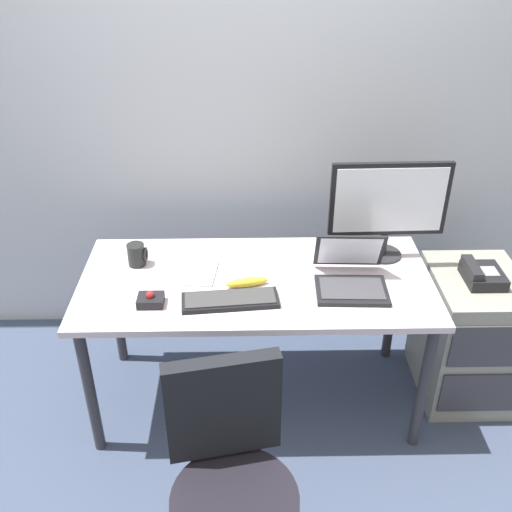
{
  "coord_description": "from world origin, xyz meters",
  "views": [
    {
      "loc": [
        -0.04,
        -2.2,
        2.2
      ],
      "look_at": [
        0.0,
        0.0,
        0.85
      ],
      "focal_mm": 41.17,
      "sensor_mm": 36.0,
      "label": 1
    }
  ],
  "objects_px": {
    "desk_phone": "(482,275)",
    "keyboard": "(230,300)",
    "monitor_main": "(389,204)",
    "laptop": "(351,275)",
    "paper_notepad": "(199,273)",
    "trackball_mouse": "(151,300)",
    "coffee_mug": "(137,255)",
    "office_chair": "(232,496)",
    "banana": "(247,282)",
    "file_cabinet": "(467,335)"
  },
  "relations": [
    {
      "from": "trackball_mouse",
      "to": "paper_notepad",
      "type": "distance_m",
      "value": 0.3
    },
    {
      "from": "desk_phone",
      "to": "coffee_mug",
      "type": "relative_size",
      "value": 1.87
    },
    {
      "from": "trackball_mouse",
      "to": "monitor_main",
      "type": "bearing_deg",
      "value": 19.72
    },
    {
      "from": "office_chair",
      "to": "banana",
      "type": "bearing_deg",
      "value": 85.83
    },
    {
      "from": "coffee_mug",
      "to": "laptop",
      "type": "bearing_deg",
      "value": -11.14
    },
    {
      "from": "office_chair",
      "to": "file_cabinet",
      "type": "bearing_deg",
      "value": 39.39
    },
    {
      "from": "desk_phone",
      "to": "trackball_mouse",
      "type": "distance_m",
      "value": 1.51
    },
    {
      "from": "desk_phone",
      "to": "monitor_main",
      "type": "xyz_separation_m",
      "value": [
        -0.44,
        0.15,
        0.29
      ]
    },
    {
      "from": "monitor_main",
      "to": "banana",
      "type": "bearing_deg",
      "value": -159.03
    },
    {
      "from": "desk_phone",
      "to": "keyboard",
      "type": "relative_size",
      "value": 0.48
    },
    {
      "from": "trackball_mouse",
      "to": "coffee_mug",
      "type": "bearing_deg",
      "value": 107.97
    },
    {
      "from": "monitor_main",
      "to": "coffee_mug",
      "type": "bearing_deg",
      "value": -176.95
    },
    {
      "from": "trackball_mouse",
      "to": "paper_notepad",
      "type": "xyz_separation_m",
      "value": [
        0.19,
        0.23,
        -0.02
      ]
    },
    {
      "from": "keyboard",
      "to": "banana",
      "type": "xyz_separation_m",
      "value": [
        0.07,
        0.12,
        0.01
      ]
    },
    {
      "from": "office_chair",
      "to": "monitor_main",
      "type": "distance_m",
      "value": 1.43
    },
    {
      "from": "desk_phone",
      "to": "trackball_mouse",
      "type": "bearing_deg",
      "value": -171.2
    },
    {
      "from": "banana",
      "to": "keyboard",
      "type": "bearing_deg",
      "value": -120.22
    },
    {
      "from": "monitor_main",
      "to": "paper_notepad",
      "type": "xyz_separation_m",
      "value": [
        -0.87,
        -0.15,
        -0.27
      ]
    },
    {
      "from": "file_cabinet",
      "to": "laptop",
      "type": "bearing_deg",
      "value": -169.33
    },
    {
      "from": "office_chair",
      "to": "banana",
      "type": "distance_m",
      "value": 0.9
    },
    {
      "from": "monitor_main",
      "to": "coffee_mug",
      "type": "height_order",
      "value": "monitor_main"
    },
    {
      "from": "coffee_mug",
      "to": "trackball_mouse",
      "type": "bearing_deg",
      "value": -72.03
    },
    {
      "from": "banana",
      "to": "paper_notepad",
      "type": "bearing_deg",
      "value": 155.54
    },
    {
      "from": "monitor_main",
      "to": "laptop",
      "type": "bearing_deg",
      "value": -127.72
    },
    {
      "from": "desk_phone",
      "to": "monitor_main",
      "type": "height_order",
      "value": "monitor_main"
    },
    {
      "from": "coffee_mug",
      "to": "desk_phone",
      "type": "bearing_deg",
      "value": -3.09
    },
    {
      "from": "keyboard",
      "to": "laptop",
      "type": "distance_m",
      "value": 0.54
    },
    {
      "from": "keyboard",
      "to": "paper_notepad",
      "type": "distance_m",
      "value": 0.27
    },
    {
      "from": "laptop",
      "to": "coffee_mug",
      "type": "relative_size",
      "value": 3.09
    },
    {
      "from": "coffee_mug",
      "to": "paper_notepad",
      "type": "distance_m",
      "value": 0.31
    },
    {
      "from": "laptop",
      "to": "paper_notepad",
      "type": "distance_m",
      "value": 0.68
    },
    {
      "from": "monitor_main",
      "to": "trackball_mouse",
      "type": "xyz_separation_m",
      "value": [
        -1.06,
        -0.38,
        -0.25
      ]
    },
    {
      "from": "file_cabinet",
      "to": "coffee_mug",
      "type": "relative_size",
      "value": 6.31
    },
    {
      "from": "banana",
      "to": "file_cabinet",
      "type": "bearing_deg",
      "value": 6.15
    },
    {
      "from": "paper_notepad",
      "to": "file_cabinet",
      "type": "bearing_deg",
      "value": 0.83
    },
    {
      "from": "office_chair",
      "to": "laptop",
      "type": "xyz_separation_m",
      "value": [
        0.52,
        0.83,
        0.37
      ]
    },
    {
      "from": "desk_phone",
      "to": "coffee_mug",
      "type": "xyz_separation_m",
      "value": [
        -1.6,
        0.09,
        0.07
      ]
    },
    {
      "from": "monitor_main",
      "to": "trackball_mouse",
      "type": "height_order",
      "value": "monitor_main"
    },
    {
      "from": "office_chair",
      "to": "paper_notepad",
      "type": "bearing_deg",
      "value": 99.57
    },
    {
      "from": "keyboard",
      "to": "laptop",
      "type": "bearing_deg",
      "value": 12.95
    },
    {
      "from": "trackball_mouse",
      "to": "keyboard",
      "type": "bearing_deg",
      "value": 0.97
    },
    {
      "from": "trackball_mouse",
      "to": "coffee_mug",
      "type": "height_order",
      "value": "coffee_mug"
    },
    {
      "from": "file_cabinet",
      "to": "desk_phone",
      "type": "xyz_separation_m",
      "value": [
        -0.01,
        -0.02,
        0.37
      ]
    },
    {
      "from": "trackball_mouse",
      "to": "banana",
      "type": "distance_m",
      "value": 0.43
    },
    {
      "from": "monitor_main",
      "to": "laptop",
      "type": "xyz_separation_m",
      "value": [
        -0.2,
        -0.25,
        -0.22
      ]
    },
    {
      "from": "keyboard",
      "to": "coffee_mug",
      "type": "xyz_separation_m",
      "value": [
        -0.44,
        0.31,
        0.04
      ]
    },
    {
      "from": "desk_phone",
      "to": "coffee_mug",
      "type": "bearing_deg",
      "value": 176.91
    },
    {
      "from": "desk_phone",
      "to": "keyboard",
      "type": "distance_m",
      "value": 1.18
    },
    {
      "from": "monitor_main",
      "to": "coffee_mug",
      "type": "distance_m",
      "value": 1.18
    },
    {
      "from": "office_chair",
      "to": "paper_notepad",
      "type": "relative_size",
      "value": 4.39
    }
  ]
}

